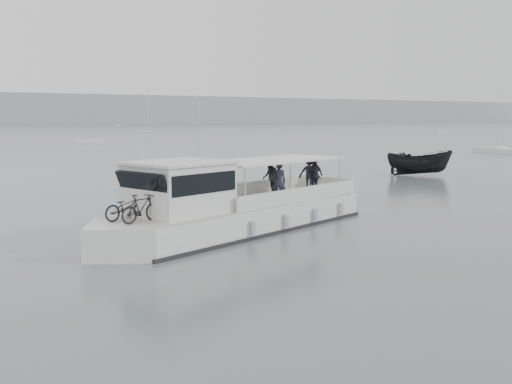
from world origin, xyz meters
TOP-DOWN VIEW (x-y plane):
  - ground at (0.00, 0.00)m, footprint 1400.00×1400.00m
  - tour_boat at (1.87, -1.95)m, footprint 14.22×7.83m
  - dark_motorboat at (27.10, 12.66)m, footprint 5.79×4.59m

SIDE VIEW (x-z plane):
  - ground at x=0.00m, z-range 0.00..0.00m
  - tour_boat at x=1.87m, z-range -2.04..4.04m
  - dark_motorboat at x=27.10m, z-range 0.00..2.13m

